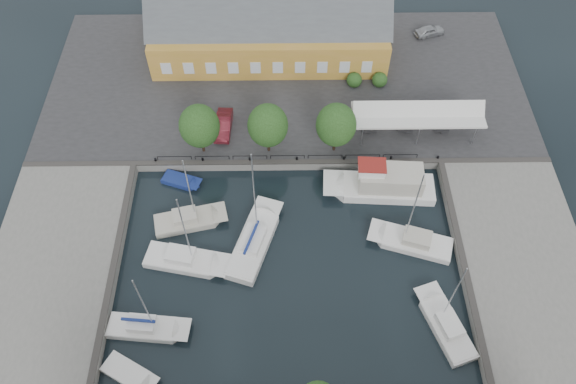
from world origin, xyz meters
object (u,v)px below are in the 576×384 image
object	(u,v)px
east_boat_c	(445,326)
west_boat_d	(147,329)
west_boat_c	(185,261)
center_sailboat	(254,242)
car_red	(224,125)
car_silver	(430,31)
east_boat_b	(412,242)
warehouse	(264,29)
launch_sw	(130,374)
west_boat_b	(189,221)
launch_nw	(181,182)
tent_canopy	(418,115)
trawler	(384,185)

from	to	relation	value
east_boat_c	west_boat_d	world-z (taller)	west_boat_d
west_boat_c	center_sailboat	bearing A→B (deg)	16.44
west_boat_d	car_red	bearing A→B (deg)	76.44
car_silver	east_boat_b	world-z (taller)	east_boat_b
warehouse	launch_sw	bearing A→B (deg)	-105.14
east_boat_b	launch_sw	size ratio (longest dim) A/B	2.12
west_boat_b	launch_nw	size ratio (longest dim) A/B	2.26
car_red	tent_canopy	bearing A→B (deg)	1.39
car_red	center_sailboat	distance (m)	14.79
warehouse	launch_sw	world-z (taller)	warehouse
west_boat_d	east_boat_b	bearing A→B (deg)	19.25
west_boat_d	launch_nw	world-z (taller)	west_boat_d
trawler	west_boat_c	bearing A→B (deg)	-157.25
car_silver	car_red	xyz separation A→B (m)	(-25.38, -16.24, 0.12)
trawler	east_boat_c	distance (m)	15.56
east_boat_b	west_boat_b	distance (m)	22.07
launch_sw	east_boat_c	bearing A→B (deg)	8.22
warehouse	east_boat_b	distance (m)	31.55
car_silver	launch_nw	distance (m)	37.40
west_boat_c	west_boat_b	bearing A→B (deg)	90.83
tent_canopy	center_sailboat	bearing A→B (deg)	-141.69
east_boat_b	launch_nw	bearing A→B (deg)	161.35
warehouse	car_red	world-z (taller)	warehouse
launch_nw	car_red	bearing A→B (deg)	56.95
car_red	launch_nw	size ratio (longest dim) A/B	1.07
car_silver	east_boat_c	bearing A→B (deg)	155.79
trawler	west_boat_c	world-z (taller)	west_boat_c
trawler	east_boat_c	world-z (taller)	east_boat_c
east_boat_b	launch_sw	distance (m)	28.38
warehouse	east_boat_c	bearing A→B (deg)	-65.81
trawler	west_boat_c	xyz separation A→B (m)	(-19.70, -8.26, -0.76)
tent_canopy	center_sailboat	xyz separation A→B (m)	(-17.33, -13.69, -3.32)
trawler	tent_canopy	bearing A→B (deg)	60.59
car_silver	west_boat_d	xyz separation A→B (m)	(-30.91, -39.17, -1.39)
west_boat_d	launch_sw	distance (m)	4.09
car_silver	east_boat_c	world-z (taller)	east_boat_c
west_boat_c	trawler	bearing A→B (deg)	22.75
car_red	west_boat_d	world-z (taller)	west_boat_d
west_boat_d	launch_nw	bearing A→B (deg)	85.53
center_sailboat	warehouse	bearing A→B (deg)	88.47
east_boat_b	car_silver	bearing A→B (deg)	78.18
east_boat_b	west_boat_b	bearing A→B (deg)	172.84
car_red	west_boat_c	xyz separation A→B (m)	(-2.86, -16.18, -1.52)
west_boat_c	launch_nw	bearing A→B (deg)	98.22
west_boat_c	launch_nw	xyz separation A→B (m)	(-1.39, 9.65, -0.17)
west_boat_d	west_boat_b	bearing A→B (deg)	77.01
east_boat_c	west_boat_b	bearing A→B (deg)	154.31
launch_sw	tent_canopy	bearing A→B (deg)	43.79
east_boat_c	east_boat_b	bearing A→B (deg)	101.17
center_sailboat	launch_sw	world-z (taller)	center_sailboat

